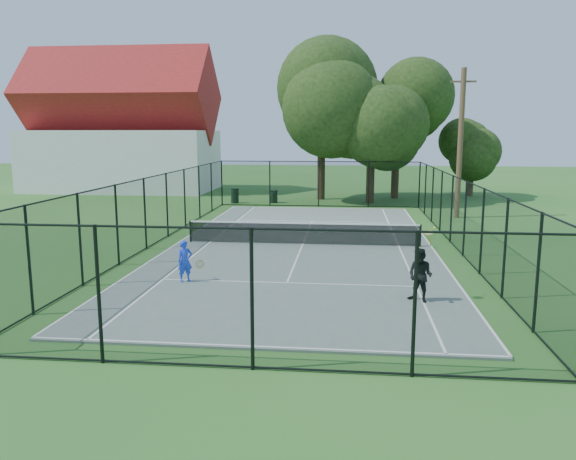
# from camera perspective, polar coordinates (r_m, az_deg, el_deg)

# --- Properties ---
(ground) EXTENTS (120.00, 120.00, 0.00)m
(ground) POSITION_cam_1_polar(r_m,az_deg,el_deg) (24.40, 1.52, -1.58)
(ground) COLOR #285E20
(tennis_court) EXTENTS (11.00, 24.00, 0.06)m
(tennis_court) POSITION_cam_1_polar(r_m,az_deg,el_deg) (24.39, 1.52, -1.51)
(tennis_court) COLOR slate
(tennis_court) RESTS_ON ground
(tennis_net) EXTENTS (10.08, 0.08, 0.95)m
(tennis_net) POSITION_cam_1_polar(r_m,az_deg,el_deg) (24.29, 1.52, -0.25)
(tennis_net) COLOR black
(tennis_net) RESTS_ON tennis_court
(fence) EXTENTS (13.10, 26.10, 3.00)m
(fence) POSITION_cam_1_polar(r_m,az_deg,el_deg) (24.15, 1.53, 1.91)
(fence) COLOR black
(fence) RESTS_ON ground
(tree_near_left) EXTENTS (8.07, 8.07, 10.52)m
(tree_near_left) POSITION_cam_1_polar(r_m,az_deg,el_deg) (41.12, 3.45, 12.15)
(tree_near_left) COLOR #332114
(tree_near_left) RESTS_ON ground
(tree_near_mid) EXTENTS (5.89, 5.89, 7.70)m
(tree_near_mid) POSITION_cam_1_polar(r_m,az_deg,el_deg) (39.17, 8.47, 9.63)
(tree_near_mid) COLOR #332114
(tree_near_mid) RESTS_ON ground
(tree_near_right) EXTENTS (6.67, 6.67, 9.20)m
(tree_near_right) POSITION_cam_1_polar(r_m,az_deg,el_deg) (42.48, 11.01, 11.07)
(tree_near_right) COLOR #332114
(tree_near_right) RESTS_ON ground
(tree_far_right) EXTENTS (3.86, 3.86, 5.10)m
(tree_far_right) POSITION_cam_1_polar(r_m,az_deg,el_deg) (45.42, 18.11, 7.27)
(tree_far_right) COLOR #332114
(tree_far_right) RESTS_ON ground
(building) EXTENTS (15.30, 8.15, 11.87)m
(building) POSITION_cam_1_polar(r_m,az_deg,el_deg) (49.58, -16.55, 9.59)
(building) COLOR silver
(building) RESTS_ON ground
(trash_bin_left) EXTENTS (0.58, 0.58, 1.03)m
(trash_bin_left) POSITION_cam_1_polar(r_m,az_deg,el_deg) (39.13, -5.43, 3.50)
(trash_bin_left) COLOR black
(trash_bin_left) RESTS_ON ground
(trash_bin_right) EXTENTS (0.58, 0.58, 0.89)m
(trash_bin_right) POSITION_cam_1_polar(r_m,az_deg,el_deg) (39.15, -1.47, 3.44)
(trash_bin_right) COLOR black
(trash_bin_right) RESTS_ON ground
(utility_pole) EXTENTS (1.40, 0.30, 8.38)m
(utility_pole) POSITION_cam_1_polar(r_m,az_deg,el_deg) (33.44, 17.10, 8.44)
(utility_pole) COLOR #4C3823
(utility_pole) RESTS_ON ground
(player_blue) EXTENTS (0.88, 0.55, 1.36)m
(player_blue) POSITION_cam_1_polar(r_m,az_deg,el_deg) (18.52, -10.41, -3.13)
(player_blue) COLOR #1D45F8
(player_blue) RESTS_ON tennis_court
(player_black) EXTENTS (0.95, 1.13, 2.09)m
(player_black) POSITION_cam_1_polar(r_m,az_deg,el_deg) (16.48, 13.29, -4.49)
(player_black) COLOR black
(player_black) RESTS_ON tennis_court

